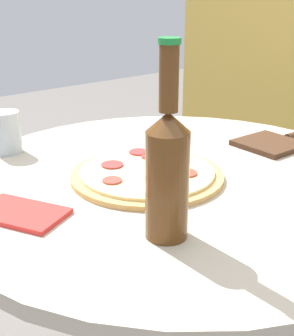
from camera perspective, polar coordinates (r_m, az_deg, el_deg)
table at (r=0.99m, az=3.26°, el=-11.38°), size 0.87×0.87×0.73m
pizza at (r=0.89m, az=-0.01°, el=-0.72°), size 0.29×0.29×0.02m
beer_bottle at (r=0.65m, az=2.50°, el=-0.11°), size 0.06×0.06×0.28m
pizza_paddle at (r=1.12m, az=15.89°, el=3.20°), size 0.13×0.28×0.02m
drinking_glass at (r=1.06m, az=-16.80°, el=4.19°), size 0.06×0.06×0.09m
napkin at (r=0.77m, az=-15.16°, el=-5.33°), size 0.17×0.14×0.01m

